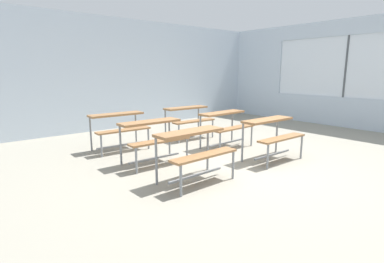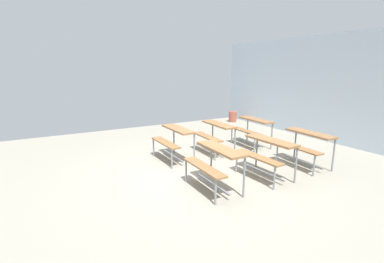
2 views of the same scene
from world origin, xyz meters
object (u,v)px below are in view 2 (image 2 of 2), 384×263
desk_bench_r0c1 (215,158)px  trash_bin (233,117)px  desk_bench_r2c0 (252,126)px  desk_bench_r2c1 (306,141)px  desk_bench_r1c0 (215,131)px  desk_bench_r0c0 (174,136)px  desk_bench_r1c1 (266,149)px

desk_bench_r0c1 → trash_bin: bearing=140.7°
desk_bench_r2c0 → desk_bench_r2c1: bearing=0.2°
desk_bench_r0c1 → desk_bench_r1c0: 2.12m
desk_bench_r0c1 → desk_bench_r1c0: size_ratio=0.99×
desk_bench_r0c0 → desk_bench_r1c1: bearing=30.6°
desk_bench_r1c0 → desk_bench_r2c0: 1.23m
desk_bench_r0c0 → desk_bench_r2c0: (-0.02, 2.35, 0.00)m
desk_bench_r0c1 → desk_bench_r2c1: (-0.02, 2.35, 0.00)m
desk_bench_r2c0 → desk_bench_r0c1: bearing=-51.1°
desk_bench_r0c0 → desk_bench_r2c1: bearing=51.6°
desk_bench_r2c1 → desk_bench_r2c0: bearing=-179.8°
desk_bench_r0c0 → desk_bench_r0c1: 1.77m
desk_bench_r2c1 → desk_bench_r1c0: bearing=-143.9°
desk_bench_r0c1 → desk_bench_r1c1: (0.03, 1.17, 0.00)m
desk_bench_r0c1 → desk_bench_r1c0: bearing=147.1°
desk_bench_r2c0 → trash_bin: (-3.03, 1.68, -0.36)m
desk_bench_r2c0 → trash_bin: 3.48m
desk_bench_r0c1 → desk_bench_r1c1: size_ratio=0.99×
desk_bench_r0c0 → desk_bench_r2c1: same height
desk_bench_r2c0 → desk_bench_r1c0: bearing=-86.1°
desk_bench_r1c0 → desk_bench_r2c0: (-0.03, 1.23, 0.00)m
desk_bench_r2c0 → trash_bin: bearing=153.3°
desk_bench_r2c1 → desk_bench_r0c0: bearing=-125.2°
desk_bench_r0c0 → trash_bin: (-3.05, 4.03, -0.36)m
desk_bench_r0c0 → desk_bench_r0c1: same height
desk_bench_r1c1 → desk_bench_r2c1: same height
desk_bench_r0c1 → desk_bench_r2c0: same height
desk_bench_r0c0 → trash_bin: desk_bench_r0c0 is taller
trash_bin → desk_bench_r0c0: bearing=-52.8°
desk_bench_r1c1 → desk_bench_r0c1: bearing=-93.6°
desk_bench_r2c0 → desk_bench_r2c1: same height
desk_bench_r1c0 → desk_bench_r2c1: (1.74, 1.17, 0.00)m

